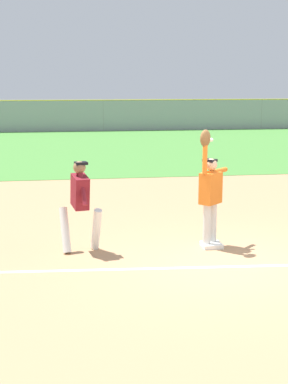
% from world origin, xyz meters
% --- Properties ---
extents(ground_plane, '(81.20, 81.20, 0.00)m').
position_xyz_m(ground_plane, '(0.00, 0.00, 0.00)').
color(ground_plane, tan).
extents(outfield_grass, '(41.95, 17.89, 0.01)m').
position_xyz_m(outfield_grass, '(0.00, 17.91, 0.01)').
color(outfield_grass, '#478438').
rests_on(outfield_grass, ground_plane).
extents(first_base, '(0.39, 0.39, 0.08)m').
position_xyz_m(first_base, '(0.03, 0.93, 0.04)').
color(first_base, white).
rests_on(first_base, ground_plane).
extents(fielder, '(0.74, 0.68, 2.28)m').
position_xyz_m(fielder, '(-0.01, 0.98, 1.12)').
color(fielder, silver).
rests_on(fielder, ground_plane).
extents(runner, '(0.81, 0.84, 1.72)m').
position_xyz_m(runner, '(-2.47, 1.02, 1.00)').
color(runner, white).
rests_on(runner, ground_plane).
extents(baseball, '(0.07, 0.07, 0.07)m').
position_xyz_m(baseball, '(0.06, 1.22, 2.05)').
color(baseball, white).
extents(outfield_fence, '(42.03, 0.08, 1.98)m').
position_xyz_m(outfield_fence, '(0.00, 26.85, 0.99)').
color(outfield_fence, '#93999E').
rests_on(outfield_fence, ground_plane).
extents(parked_car_green, '(4.58, 2.49, 1.25)m').
position_xyz_m(parked_car_green, '(-6.57, 30.17, 0.67)').
color(parked_car_green, '#1E6B33').
rests_on(parked_car_green, ground_plane).
extents(parked_car_tan, '(4.40, 2.13, 1.25)m').
position_xyz_m(parked_car_tan, '(-1.45, 30.30, 0.67)').
color(parked_car_tan, tan).
rests_on(parked_car_tan, ground_plane).
extents(parked_car_silver, '(4.49, 2.28, 1.25)m').
position_xyz_m(parked_car_silver, '(3.18, 30.82, 0.67)').
color(parked_car_silver, '#B7B7BC').
rests_on(parked_car_silver, ground_plane).
extents(parked_car_white, '(4.56, 2.44, 1.25)m').
position_xyz_m(parked_car_white, '(8.82, 30.58, 0.67)').
color(parked_car_white, white).
rests_on(parked_car_white, ground_plane).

